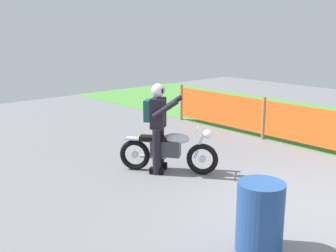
# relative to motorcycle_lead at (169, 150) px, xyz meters

# --- Properties ---
(ground) EXTENTS (24.00, 24.00, 0.02)m
(ground) POSITION_rel_motorcycle_lead_xyz_m (2.67, 0.62, -0.45)
(ground) COLOR slate
(motorcycle_lead) EXTENTS (1.59, 1.21, 0.90)m
(motorcycle_lead) POSITION_rel_motorcycle_lead_xyz_m (0.00, 0.00, 0.00)
(motorcycle_lead) COLOR black
(motorcycle_lead) RESTS_ON ground
(rider_lead) EXTENTS (0.78, 0.73, 1.69)m
(rider_lead) POSITION_rel_motorcycle_lead_xyz_m (-0.17, -0.12, 0.52)
(rider_lead) COLOR black
(rider_lead) RESTS_ON ground
(oil_drum) EXTENTS (0.58, 0.58, 0.88)m
(oil_drum) POSITION_rel_motorcycle_lead_xyz_m (2.84, -1.06, 0.00)
(oil_drum) COLOR navy
(oil_drum) RESTS_ON ground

